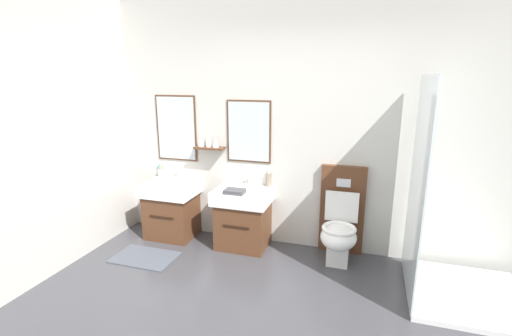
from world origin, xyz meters
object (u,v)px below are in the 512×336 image
object	(u,v)px
vanity_sink_left	(172,208)
vanity_sink_right	(243,216)
toilet	(340,226)
soap_dispenser	(269,180)
toothbrush_cup	(161,173)
shower_tray	(448,255)
folded_hand_towel	(235,191)

from	to	relation	value
vanity_sink_left	vanity_sink_right	world-z (taller)	same
vanity_sink_left	toilet	xyz separation A→B (m)	(2.02, 0.02, 0.01)
soap_dispenser	vanity_sink_left	bearing A→B (deg)	-170.73
toothbrush_cup	vanity_sink_right	bearing A→B (deg)	-8.86
vanity_sink_right	soap_dispenser	xyz separation A→B (m)	(0.25, 0.19, 0.41)
toothbrush_cup	shower_tray	bearing A→B (deg)	-9.86
toothbrush_cup	toilet	bearing A→B (deg)	-4.07
soap_dispenser	shower_tray	size ratio (longest dim) A/B	0.10
toothbrush_cup	soap_dispenser	distance (m)	1.41
vanity_sink_left	shower_tray	size ratio (longest dim) A/B	0.35
toilet	toothbrush_cup	size ratio (longest dim) A/B	4.83
soap_dispenser	folded_hand_towel	xyz separation A→B (m)	(-0.29, -0.35, -0.06)
folded_hand_towel	vanity_sink_left	bearing A→B (deg)	169.77
vanity_sink_right	toothbrush_cup	xyz separation A→B (m)	(-1.17, 0.18, 0.38)
toilet	soap_dispenser	size ratio (longest dim) A/B	5.10
vanity_sink_right	toilet	bearing A→B (deg)	1.10
vanity_sink_left	toilet	bearing A→B (deg)	0.60
toilet	soap_dispenser	world-z (taller)	toilet
shower_tray	toothbrush_cup	bearing A→B (deg)	170.14
shower_tray	soap_dispenser	bearing A→B (deg)	162.53
folded_hand_towel	shower_tray	xyz separation A→B (m)	(2.10, -0.22, -0.32)
folded_hand_towel	vanity_sink_right	bearing A→B (deg)	76.03
vanity_sink_left	vanity_sink_right	xyz separation A→B (m)	(0.93, 0.00, 0.00)
soap_dispenser	folded_hand_towel	bearing A→B (deg)	-129.02
vanity_sink_left	toilet	size ratio (longest dim) A/B	0.69
toilet	folded_hand_towel	world-z (taller)	toilet
shower_tray	folded_hand_towel	bearing A→B (deg)	174.07
vanity_sink_left	toothbrush_cup	xyz separation A→B (m)	(-0.24, 0.18, 0.38)
toilet	folded_hand_towel	size ratio (longest dim) A/B	4.55
vanity_sink_left	vanity_sink_right	distance (m)	0.93
folded_hand_towel	soap_dispenser	bearing A→B (deg)	50.98
soap_dispenser	folded_hand_towel	distance (m)	0.46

